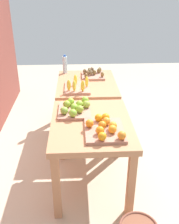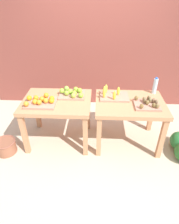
% 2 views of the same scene
% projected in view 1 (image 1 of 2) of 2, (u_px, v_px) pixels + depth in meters
% --- Properties ---
extents(ground_plane, '(8.00, 8.00, 0.00)m').
position_uv_depth(ground_plane, '(89.00, 152.00, 3.47)').
color(ground_plane, '#C3B399').
extents(display_table_left, '(1.04, 0.80, 0.77)m').
position_uv_depth(display_table_left, '(91.00, 131.00, 2.68)').
color(display_table_left, tan).
rests_on(display_table_left, ground_plane).
extents(display_table_right, '(1.04, 0.80, 0.77)m').
position_uv_depth(display_table_right, '(87.00, 90.00, 3.67)').
color(display_table_right, tan).
rests_on(display_table_right, ground_plane).
extents(orange_bin, '(0.45, 0.37, 0.11)m').
position_uv_depth(orange_bin, '(105.00, 128.00, 2.43)').
color(orange_bin, tan).
rests_on(orange_bin, display_table_left).
extents(apple_bin, '(0.42, 0.34, 0.11)m').
position_uv_depth(apple_bin, '(75.00, 108.00, 2.80)').
color(apple_bin, tan).
rests_on(apple_bin, display_table_left).
extents(banana_crate, '(0.44, 0.32, 0.17)m').
position_uv_depth(banana_crate, '(77.00, 87.00, 3.37)').
color(banana_crate, tan).
rests_on(banana_crate, display_table_right).
extents(kiwi_bin, '(0.36, 0.32, 0.10)m').
position_uv_depth(kiwi_bin, '(93.00, 74.00, 3.82)').
color(kiwi_bin, tan).
rests_on(kiwi_bin, display_table_right).
extents(water_bottle, '(0.07, 0.07, 0.27)m').
position_uv_depth(water_bottle, '(65.00, 65.00, 3.92)').
color(water_bottle, silver).
rests_on(water_bottle, display_table_right).
extents(watermelon_pile, '(0.59, 0.62, 0.28)m').
position_uv_depth(watermelon_pile, '(99.00, 98.00, 4.72)').
color(watermelon_pile, '#276A3B').
rests_on(watermelon_pile, ground_plane).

